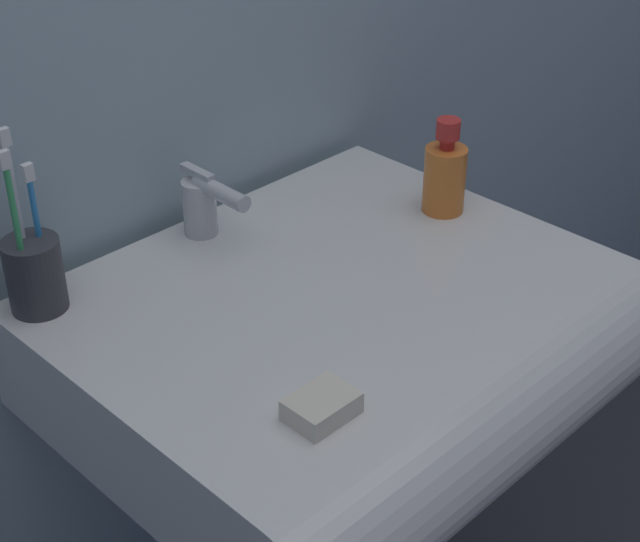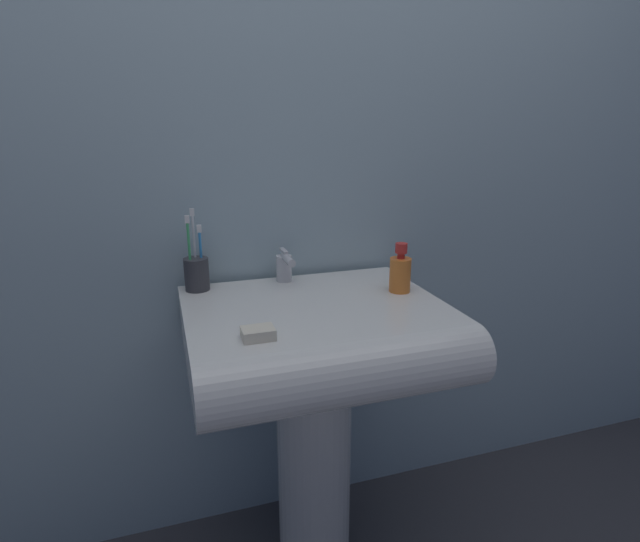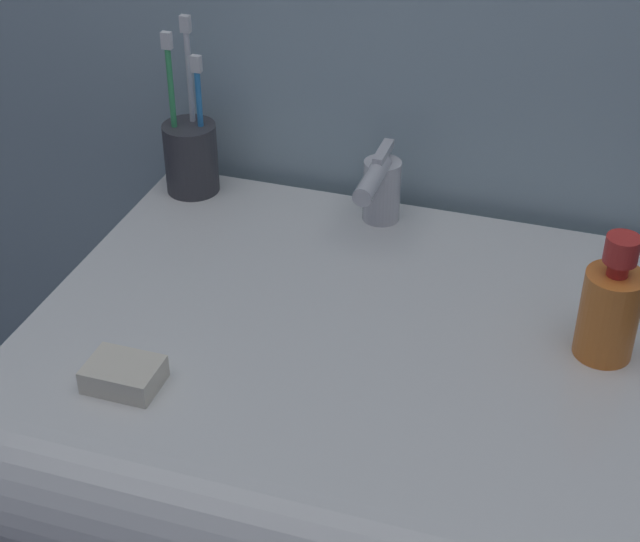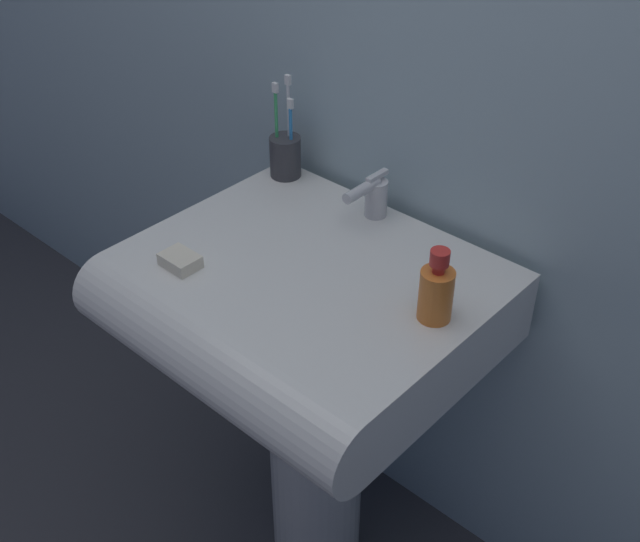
{
  "view_description": "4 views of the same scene",
  "coord_description": "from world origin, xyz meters",
  "views": [
    {
      "loc": [
        -0.71,
        -0.7,
        1.45
      ],
      "look_at": [
        0.0,
        0.01,
        0.82
      ],
      "focal_mm": 55.0,
      "sensor_mm": 36.0,
      "label": 1
    },
    {
      "loc": [
        -0.35,
        -1.13,
        1.25
      ],
      "look_at": [
        0.03,
        0.03,
        0.88
      ],
      "focal_mm": 28.0,
      "sensor_mm": 36.0,
      "label": 2
    },
    {
      "loc": [
        0.22,
        -0.78,
        1.41
      ],
      "look_at": [
        -0.03,
        -0.01,
        0.87
      ],
      "focal_mm": 55.0,
      "sensor_mm": 36.0,
      "label": 3
    },
    {
      "loc": [
        0.8,
        -0.87,
        1.65
      ],
      "look_at": [
        0.03,
        -0.02,
        0.82
      ],
      "focal_mm": 45.0,
      "sensor_mm": 36.0,
      "label": 4
    }
  ],
  "objects": [
    {
      "name": "sink_basin",
      "position": [
        0.0,
        -0.05,
        0.74
      ],
      "size": [
        0.64,
        0.56,
        0.14
      ],
      "color": "white",
      "rests_on": "sink_pedestal"
    },
    {
      "name": "toothbrush_cup",
      "position": [
        -0.27,
        0.2,
        0.86
      ],
      "size": [
        0.07,
        0.07,
        0.22
      ],
      "color": "#38383D",
      "rests_on": "sink_basin"
    },
    {
      "name": "faucet",
      "position": [
        -0.02,
        0.19,
        0.86
      ],
      "size": [
        0.04,
        0.12,
        0.09
      ],
      "color": "silver",
      "rests_on": "sink_basin"
    },
    {
      "name": "bar_soap",
      "position": [
        -0.17,
        -0.17,
        0.82
      ],
      "size": [
        0.07,
        0.05,
        0.02
      ],
      "primitive_type": "cube",
      "color": "silver",
      "rests_on": "sink_basin"
    },
    {
      "name": "soap_bottle",
      "position": [
        0.25,
        0.02,
        0.86
      ],
      "size": [
        0.06,
        0.06,
        0.13
      ],
      "color": "orange",
      "rests_on": "sink_basin"
    }
  ]
}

